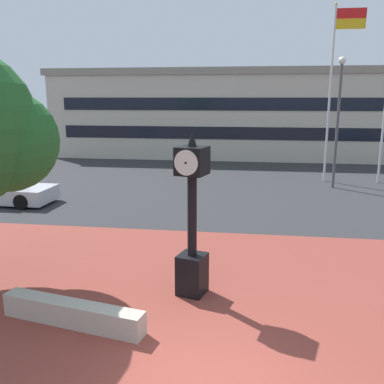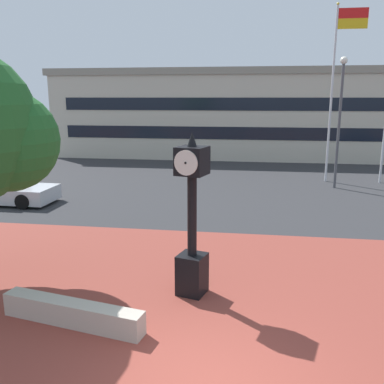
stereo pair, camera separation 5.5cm
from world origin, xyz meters
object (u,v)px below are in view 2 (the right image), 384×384
car_street_near (4,190)px  street_lamp_post (340,109)px  civic_building (235,112)px  street_clock (192,225)px  flagpole_primary (336,80)px

car_street_near → street_lamp_post: 16.41m
civic_building → street_clock: bearing=-89.3°
street_lamp_post → civic_building: bearing=112.1°
flagpole_primary → civic_building: size_ratio=0.33×
flagpole_primary → street_clock: bearing=-110.9°
street_clock → car_street_near: street_clock is taller
flagpole_primary → civic_building: (-5.91, 12.88, -2.16)m
car_street_near → street_lamp_post: street_lamp_post is taller
car_street_near → flagpole_primary: size_ratio=0.47×
street_lamp_post → street_clock: bearing=-113.4°
civic_building → street_lamp_post: size_ratio=4.29×
street_clock → street_lamp_post: (5.58, 12.90, 2.28)m
civic_building → street_lamp_post: bearing=-67.9°
street_clock → street_lamp_post: size_ratio=0.59×
car_street_near → flagpole_primary: (15.11, 7.11, 4.93)m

